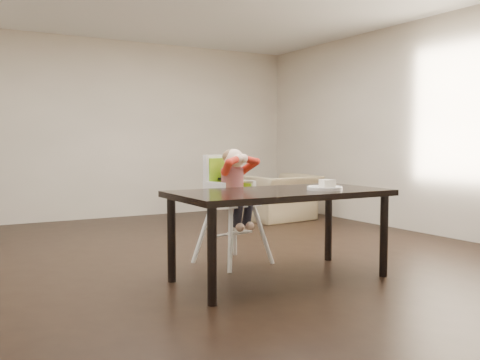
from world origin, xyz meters
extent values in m
plane|color=black|center=(0.00, 0.00, 0.00)|extent=(7.00, 7.00, 0.00)
cube|color=#BEB29D|center=(0.00, 3.50, 1.35)|extent=(6.00, 0.02, 2.70)
cube|color=#BEB29D|center=(3.00, 0.00, 1.35)|extent=(0.02, 7.00, 2.70)
cube|color=black|center=(0.12, -0.87, 0.72)|extent=(1.80, 0.90, 0.05)
cylinder|color=black|center=(-0.70, -1.24, 0.35)|extent=(0.07, 0.07, 0.70)
cylinder|color=black|center=(0.94, -1.24, 0.35)|extent=(0.07, 0.07, 0.70)
cylinder|color=black|center=(-0.70, -0.50, 0.35)|extent=(0.07, 0.07, 0.70)
cylinder|color=black|center=(0.94, -0.50, 0.35)|extent=(0.07, 0.07, 0.70)
cylinder|color=white|center=(-0.09, -0.40, 0.29)|extent=(0.05, 0.05, 0.58)
cylinder|color=white|center=(0.31, -0.31, 0.29)|extent=(0.05, 0.05, 0.58)
cylinder|color=white|center=(-0.18, 0.00, 0.29)|extent=(0.05, 0.05, 0.58)
cylinder|color=white|center=(0.22, 0.09, 0.29)|extent=(0.05, 0.05, 0.58)
cube|color=white|center=(0.07, -0.15, 0.58)|extent=(0.48, 0.45, 0.05)
cube|color=#89CD1A|center=(0.07, -0.15, 0.61)|extent=(0.39, 0.37, 0.03)
cube|color=white|center=(0.03, 0.00, 0.81)|extent=(0.41, 0.14, 0.43)
cube|color=#89CD1A|center=(0.04, -0.03, 0.80)|extent=(0.35, 0.09, 0.39)
cube|color=black|center=(-0.01, -0.12, 0.80)|extent=(0.07, 0.19, 0.02)
cube|color=black|center=(0.12, -0.09, 0.80)|extent=(0.07, 0.19, 0.02)
cylinder|color=#A91413|center=(0.07, -0.15, 0.77)|extent=(0.28, 0.28, 0.28)
sphere|color=beige|center=(0.07, -0.17, 0.99)|extent=(0.22, 0.22, 0.19)
ellipsoid|color=brown|center=(0.06, -0.15, 1.01)|extent=(0.22, 0.22, 0.14)
sphere|color=beige|center=(0.06, -0.28, 1.00)|extent=(0.10, 0.10, 0.08)
sphere|color=beige|center=(0.13, -0.26, 1.00)|extent=(0.10, 0.10, 0.08)
cylinder|color=white|center=(0.47, -1.02, 0.76)|extent=(0.37, 0.37, 0.02)
torus|color=white|center=(0.47, -1.02, 0.77)|extent=(0.37, 0.37, 0.01)
imported|color=#9B8863|center=(2.05, 2.01, 0.45)|extent=(1.09, 0.78, 0.89)
camera|label=1|loc=(-2.36, -4.54, 1.14)|focal=40.00mm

